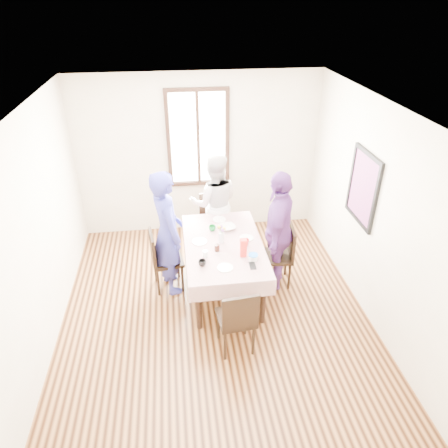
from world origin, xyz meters
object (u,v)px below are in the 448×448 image
(dining_table, at_px, (224,267))
(person_right, at_px, (277,231))
(chair_left, at_px, (168,260))
(chair_right, at_px, (277,256))
(chair_near, at_px, (236,318))
(person_left, at_px, (167,233))
(chair_far, at_px, (215,223))
(person_far, at_px, (215,203))

(dining_table, bearing_deg, person_right, 3.85)
(chair_left, xyz_separation_m, chair_right, (1.55, -0.10, 0.00))
(chair_near, bearing_deg, person_left, 114.98)
(chair_far, height_order, chair_near, same)
(dining_table, distance_m, person_left, 0.93)
(dining_table, xyz_separation_m, chair_left, (-0.78, 0.15, 0.08))
(chair_right, bearing_deg, person_left, 92.77)
(dining_table, distance_m, chair_near, 1.12)
(dining_table, distance_m, chair_far, 1.12)
(person_right, bearing_deg, chair_near, -10.99)
(chair_near, height_order, person_left, person_left)
(chair_far, bearing_deg, dining_table, 83.25)
(person_left, relative_size, person_far, 1.11)
(chair_right, height_order, chair_far, same)
(chair_right, relative_size, person_left, 0.50)
(dining_table, relative_size, chair_far, 1.79)
(person_left, height_order, person_right, person_left)
(person_right, bearing_deg, chair_right, 111.90)
(chair_left, distance_m, person_far, 1.27)
(person_far, relative_size, person_right, 0.93)
(dining_table, bearing_deg, person_left, 168.60)
(person_far, bearing_deg, person_left, 54.72)
(dining_table, relative_size, person_right, 0.92)
(person_left, distance_m, person_right, 1.51)
(chair_right, bearing_deg, chair_near, 152.96)
(chair_left, distance_m, chair_near, 1.49)
(dining_table, height_order, chair_near, chair_near)
(chair_near, bearing_deg, chair_left, 115.67)
(chair_far, bearing_deg, chair_left, 44.45)
(dining_table, bearing_deg, chair_left, 168.89)
(chair_left, height_order, person_far, person_far)
(dining_table, xyz_separation_m, person_far, (0.00, 1.10, 0.44))
(chair_near, bearing_deg, person_far, 84.24)
(chair_left, xyz_separation_m, person_far, (0.78, 0.94, 0.36))
(chair_right, xyz_separation_m, chair_near, (-0.78, -1.17, 0.00))
(person_far, bearing_deg, chair_far, -86.64)
(person_left, bearing_deg, person_right, -110.51)
(chair_near, bearing_deg, chair_far, 84.24)
(person_far, xyz_separation_m, person_right, (0.76, -1.05, 0.07))
(chair_right, bearing_deg, person_far, 43.13)
(chair_far, bearing_deg, person_right, 118.56)
(dining_table, distance_m, person_far, 1.18)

